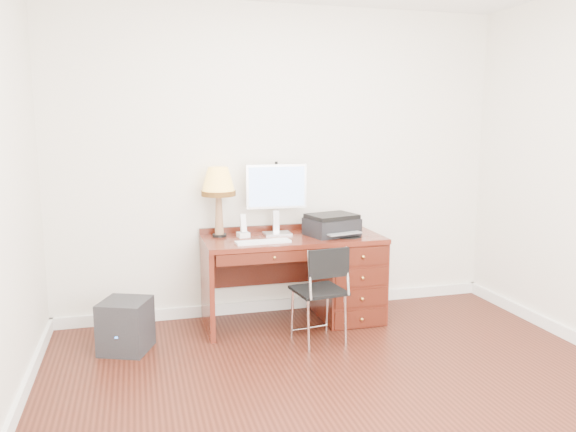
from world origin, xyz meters
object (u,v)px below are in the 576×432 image
object	(u,v)px
monitor	(276,190)
phone	(243,230)
desk	(328,273)
leg_lamp	(218,186)
equipment_box	(126,326)
printer	(332,225)
chair	(321,285)

from	to	relation	value
monitor	phone	size ratio (longest dim) A/B	3.08
desk	leg_lamp	xyz separation A→B (m)	(-0.92, 0.16, 0.77)
desk	equipment_box	distance (m)	1.74
phone	equipment_box	distance (m)	1.20
desk	equipment_box	bearing A→B (deg)	-170.94
printer	phone	bearing A→B (deg)	157.46
equipment_box	printer	bearing A→B (deg)	30.52
leg_lamp	equipment_box	size ratio (longest dim) A/B	1.50
chair	leg_lamp	bearing A→B (deg)	126.78
monitor	leg_lamp	world-z (taller)	monitor
monitor	equipment_box	bearing A→B (deg)	-159.39
leg_lamp	phone	distance (m)	0.43
monitor	printer	distance (m)	0.56
monitor	leg_lamp	size ratio (longest dim) A/B	1.03
printer	chair	world-z (taller)	printer
leg_lamp	chair	bearing A→B (deg)	-46.14
monitor	chair	bearing A→B (deg)	-73.05
monitor	chair	distance (m)	0.96
desk	printer	world-z (taller)	printer
leg_lamp	chair	world-z (taller)	leg_lamp
chair	printer	bearing A→B (deg)	55.55
desk	chair	distance (m)	0.59
chair	equipment_box	distance (m)	1.50
equipment_box	phone	bearing A→B (deg)	42.45
leg_lamp	equipment_box	xyz separation A→B (m)	(-0.78, -0.43, -0.98)
monitor	equipment_box	world-z (taller)	monitor
desk	monitor	xyz separation A→B (m)	(-0.43, 0.15, 0.72)
monitor	desk	bearing A→B (deg)	-17.00
phone	leg_lamp	bearing A→B (deg)	148.23
monitor	equipment_box	distance (m)	1.63
printer	leg_lamp	size ratio (longest dim) A/B	0.81
printer	leg_lamp	xyz separation A→B (m)	(-0.94, 0.19, 0.34)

